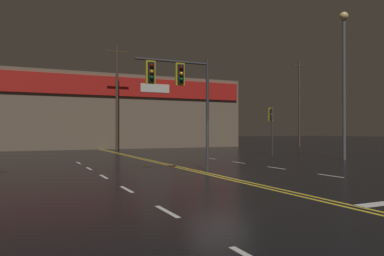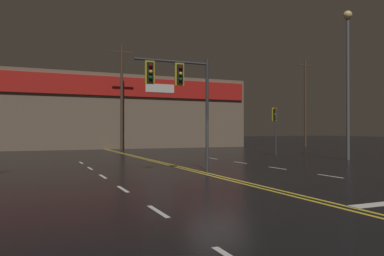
{
  "view_description": "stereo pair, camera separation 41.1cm",
  "coord_description": "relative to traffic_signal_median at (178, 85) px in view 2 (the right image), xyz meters",
  "views": [
    {
      "loc": [
        -7.38,
        -13.49,
        1.86
      ],
      "look_at": [
        0.0,
        2.58,
        2.0
      ],
      "focal_mm": 35.0,
      "sensor_mm": 36.0,
      "label": 1
    },
    {
      "loc": [
        -7.01,
        -13.65,
        1.86
      ],
      "look_at": [
        0.0,
        2.58,
        2.0
      ],
      "focal_mm": 35.0,
      "sensor_mm": 36.0,
      "label": 2
    }
  ],
  "objects": [
    {
      "name": "utility_pole_row",
      "position": [
        0.81,
        20.27,
        1.81
      ],
      "size": [
        46.18,
        0.26,
        12.36
      ],
      "color": "#4C3828",
      "rests_on": "ground"
    },
    {
      "name": "building_backdrop",
      "position": [
        1.05,
        27.77,
        0.01
      ],
      "size": [
        32.23,
        10.23,
        7.78
      ],
      "color": "#7A6651",
      "rests_on": "ground"
    },
    {
      "name": "streetlight_near_left",
      "position": [
        12.76,
        2.72,
        2.22
      ],
      "size": [
        0.56,
        0.56,
        9.61
      ],
      "color": "#59595E",
      "rests_on": "ground"
    },
    {
      "name": "traffic_signal_corner_northeast",
      "position": [
        10.94,
        8.05,
        -1.24
      ],
      "size": [
        0.42,
        0.36,
        3.62
      ],
      "color": "#38383D",
      "rests_on": "ground"
    },
    {
      "name": "road_markings",
      "position": [
        1.77,
        -2.83,
        -3.89
      ],
      "size": [
        12.8,
        60.0,
        0.01
      ],
      "color": "gold",
      "rests_on": "ground"
    },
    {
      "name": "traffic_signal_median",
      "position": [
        0.0,
        0.0,
        0.0
      ],
      "size": [
        3.47,
        0.36,
        5.16
      ],
      "color": "#38383D",
      "rests_on": "ground"
    },
    {
      "name": "ground_plane",
      "position": [
        1.05,
        -1.68,
        -3.9
      ],
      "size": [
        200.0,
        200.0,
        0.0
      ],
      "primitive_type": "plane",
      "color": "black"
    }
  ]
}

